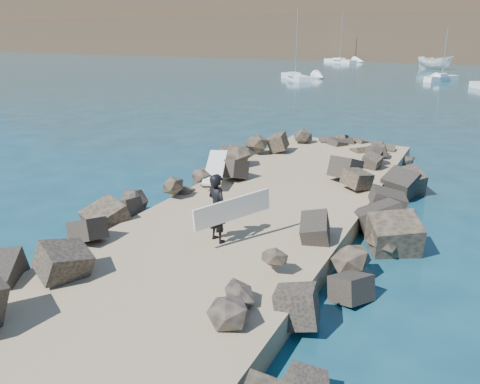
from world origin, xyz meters
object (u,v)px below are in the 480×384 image
Objects in this scene: boat_imported at (435,63)px; surfer_with_board at (219,208)px; sailboat_a at (295,77)px; surfboard_resting at (215,170)px.

boat_imported is 2.87× the size of surfer_with_board.
surfer_with_board is 0.23× the size of sailboat_a.
surfer_with_board reaches higher than boat_imported.
boat_imported is (0.33, 72.08, 0.07)m from surfboard_resting.
surfer_with_board is (2.70, -4.44, 0.48)m from surfboard_resting.
surfboard_resting is at bearing 121.33° from surfer_with_board.
surfboard_resting is 0.30× the size of sailboat_a.
surfboard_resting is at bearing -72.76° from sailboat_a.
sailboat_a is (-14.20, -27.39, -0.77)m from boat_imported.
boat_imported reaches higher than surfboard_resting.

